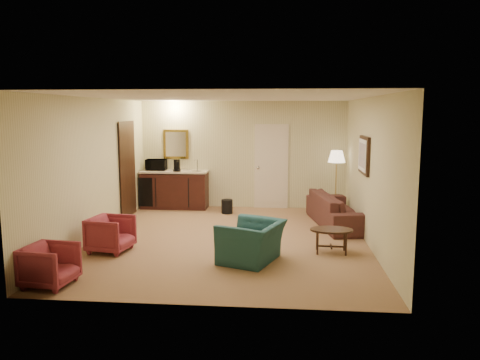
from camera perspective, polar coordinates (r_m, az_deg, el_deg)
The scene contains 12 objects.
ground at distance 8.74m, azimuth -1.35°, elevation -7.24°, with size 6.00×6.00×0.00m, color #966F4C.
room_walls at distance 9.21m, azimuth -1.44°, elevation 4.42°, with size 5.02×6.01×2.61m.
wetbar_cabinet at distance 11.54m, azimuth -7.98°, elevation -1.15°, with size 1.64×0.58×0.92m, color black.
sofa at distance 9.92m, azimuth 11.98°, elevation -2.95°, with size 2.23×0.65×0.87m, color black.
teal_armchair at distance 7.40m, azimuth 1.43°, elevation -6.70°, with size 0.98×0.63×0.85m, color #1F4A4E.
rose_chair_near at distance 8.21m, azimuth -15.49°, elevation -6.15°, with size 0.65×0.61×0.67m, color #93303A.
rose_chair_far at distance 6.91m, azimuth -22.18°, elevation -9.37°, with size 0.62×0.58×0.63m, color #93303A.
coffee_table at distance 8.04m, azimuth 11.06°, elevation -7.28°, with size 0.71×0.48×0.41m, color black.
floor_lamp at distance 10.95m, azimuth 11.62°, elevation -0.27°, with size 0.39×0.39×1.48m, color gold.
waste_bin at distance 10.87m, azimuth -1.59°, elevation -3.25°, with size 0.26×0.26×0.32m, color black.
microwave at distance 11.64m, azimuth -10.18°, elevation 1.99°, with size 0.48×0.27×0.33m, color black.
coffee_maker at distance 11.33m, azimuth -7.71°, elevation 1.76°, with size 0.15×0.15×0.29m, color black.
Camera 1 is at (0.96, -8.36, 2.35)m, focal length 35.00 mm.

